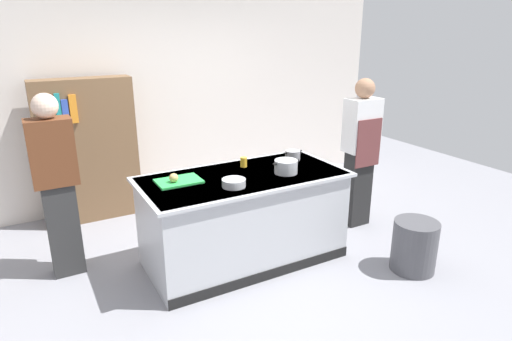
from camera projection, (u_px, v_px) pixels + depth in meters
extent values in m
plane|color=gray|center=(244.00, 259.00, 4.44)|extent=(10.00, 10.00, 0.00)
cube|color=silver|center=(169.00, 86.00, 5.70)|extent=(6.40, 0.12, 3.00)
cube|color=#B7BABF|center=(244.00, 218.00, 4.29)|extent=(1.90, 0.90, 0.90)
cube|color=#B7BABF|center=(243.00, 177.00, 4.15)|extent=(1.98, 0.98, 0.03)
cube|color=black|center=(267.00, 276.00, 4.04)|extent=(1.90, 0.01, 0.10)
cube|color=green|center=(179.00, 181.00, 3.97)|extent=(0.40, 0.28, 0.02)
sphere|color=tan|center=(174.00, 178.00, 3.90)|extent=(0.08, 0.08, 0.08)
cylinder|color=#B7BABF|center=(286.00, 167.00, 4.20)|extent=(0.22, 0.22, 0.13)
cube|color=black|center=(275.00, 164.00, 4.12)|extent=(0.04, 0.02, 0.01)
cube|color=black|center=(297.00, 160.00, 4.24)|extent=(0.04, 0.02, 0.01)
cylinder|color=#99999E|center=(293.00, 155.00, 4.62)|extent=(0.16, 0.16, 0.10)
cube|color=black|center=(285.00, 153.00, 4.57)|extent=(0.04, 0.02, 0.01)
cube|color=black|center=(300.00, 151.00, 4.65)|extent=(0.04, 0.02, 0.01)
cylinder|color=#B7BABF|center=(234.00, 183.00, 3.85)|extent=(0.21, 0.21, 0.07)
cylinder|color=yellow|center=(244.00, 162.00, 4.39)|extent=(0.07, 0.07, 0.10)
cylinder|color=#4C4C51|center=(414.00, 246.00, 4.17)|extent=(0.42, 0.42, 0.50)
cube|color=black|center=(357.00, 188.00, 5.10)|extent=(0.28, 0.20, 0.90)
cube|color=white|center=(362.00, 125.00, 4.86)|extent=(0.38, 0.24, 0.60)
sphere|color=#A87A5B|center=(365.00, 88.00, 4.73)|extent=(0.22, 0.22, 0.22)
cube|color=brown|center=(369.00, 143.00, 4.81)|extent=(0.34, 0.02, 0.54)
cube|color=#2E2E2E|center=(64.00, 229.00, 4.07)|extent=(0.28, 0.20, 0.90)
cube|color=brown|center=(52.00, 152.00, 3.83)|extent=(0.38, 0.24, 0.60)
sphere|color=beige|center=(45.00, 106.00, 3.70)|extent=(0.22, 0.22, 0.22)
cube|color=brown|center=(89.00, 151.00, 5.14)|extent=(1.10, 0.28, 1.70)
cube|color=white|center=(43.00, 115.00, 4.65)|extent=(0.07, 0.03, 0.23)
cube|color=brown|center=(51.00, 112.00, 4.68)|extent=(0.08, 0.03, 0.29)
cube|color=teal|center=(58.00, 109.00, 4.70)|extent=(0.05, 0.03, 0.34)
cube|color=#3351B7|center=(65.00, 112.00, 4.74)|extent=(0.07, 0.03, 0.27)
cube|color=orange|center=(73.00, 109.00, 4.78)|extent=(0.08, 0.03, 0.31)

